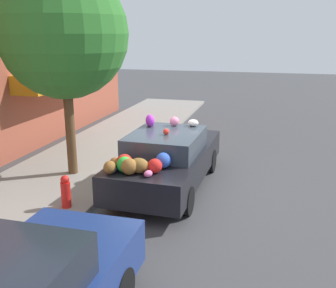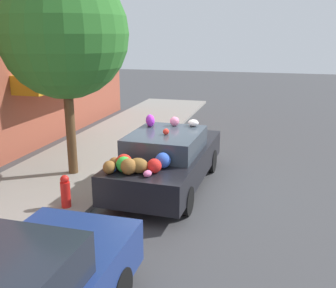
# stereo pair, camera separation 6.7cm
# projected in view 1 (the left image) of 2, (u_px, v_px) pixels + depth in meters

# --- Properties ---
(ground_plane) EXTENTS (60.00, 60.00, 0.00)m
(ground_plane) POSITION_uv_depth(u_px,v_px,m) (164.00, 186.00, 9.62)
(ground_plane) COLOR #424244
(sidewalk_curb) EXTENTS (24.00, 3.20, 0.10)m
(sidewalk_curb) POSITION_uv_depth(u_px,v_px,m) (65.00, 174.00, 10.28)
(sidewalk_curb) COLOR gray
(sidewalk_curb) RESTS_ON ground
(street_tree) EXTENTS (3.10, 3.10, 5.04)m
(street_tree) POSITION_uv_depth(u_px,v_px,m) (64.00, 34.00, 9.29)
(street_tree) COLOR brown
(street_tree) RESTS_ON sidewalk_curb
(fire_hydrant) EXTENTS (0.20, 0.20, 0.70)m
(fire_hydrant) POSITION_uv_depth(u_px,v_px,m) (66.00, 192.00, 8.13)
(fire_hydrant) COLOR red
(fire_hydrant) RESTS_ON sidewalk_curb
(art_car) EXTENTS (4.43, 1.89, 1.70)m
(art_car) POSITION_uv_depth(u_px,v_px,m) (167.00, 158.00, 9.33)
(art_car) COLOR black
(art_car) RESTS_ON ground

